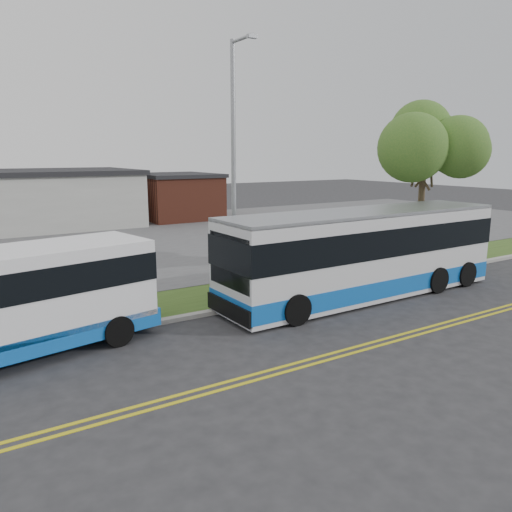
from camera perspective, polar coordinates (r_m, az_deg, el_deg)
ground at (r=16.34m, az=-6.77°, el=-8.29°), size 140.00×140.00×0.00m
lane_line_north at (r=13.21m, az=0.63°, el=-13.16°), size 70.00×0.12×0.01m
lane_line_south at (r=12.98m, az=1.36°, el=-13.63°), size 70.00×0.12×0.01m
curb at (r=17.26m, az=-8.36°, el=-6.97°), size 80.00×0.30×0.15m
verge at (r=18.86m, az=-10.58°, el=-5.52°), size 80.00×3.30×0.10m
parking_lot at (r=32.08m, az=-19.95°, el=1.06°), size 80.00×25.00×0.10m
brick_wing at (r=43.54m, az=-9.09°, el=6.76°), size 6.30×7.30×3.90m
tree_east at (r=26.59m, az=18.78°, el=12.45°), size 5.20×5.20×8.33m
streetlight_near at (r=19.18m, az=-2.48°, el=10.69°), size 0.35×1.53×9.50m
shuttle_bus at (r=15.31m, az=-24.02°, el=-4.31°), size 8.15×3.92×3.01m
transit_bus at (r=19.93m, az=12.19°, el=0.30°), size 12.30×3.11×3.40m
pedestrian at (r=17.55m, az=-25.38°, el=-4.95°), size 0.58×0.39×1.56m
grocery_bag_left at (r=17.46m, az=-26.08°, el=-7.22°), size 0.32×0.32×0.32m
grocery_bag_right at (r=17.99m, az=-24.36°, el=-6.52°), size 0.32×0.32×0.32m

